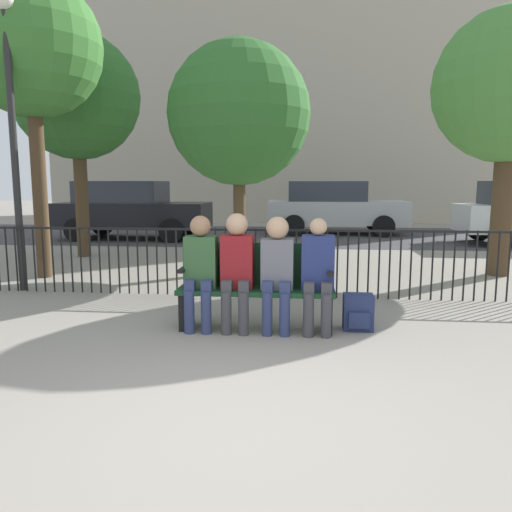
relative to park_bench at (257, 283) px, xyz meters
name	(u,v)px	position (x,y,z in m)	size (l,w,h in m)	color
ground_plane	(221,432)	(0.00, -2.35, -0.49)	(80.00, 80.00, 0.00)	gray
park_bench	(257,283)	(0.00, 0.00, 0.00)	(1.68, 0.45, 0.92)	#14381E
seated_person_0	(200,266)	(-0.59, -0.13, 0.20)	(0.34, 0.39, 1.23)	navy
seated_person_1	(237,265)	(-0.20, -0.13, 0.22)	(0.34, 0.39, 1.25)	#3D3D42
seated_person_2	(277,267)	(0.23, -0.13, 0.21)	(0.34, 0.39, 1.22)	navy
seated_person_3	(318,270)	(0.65, -0.13, 0.18)	(0.34, 0.39, 1.21)	#3D3D42
backpack	(358,312)	(1.10, 0.01, -0.30)	(0.32, 0.27, 0.39)	navy
fence_railing	(266,257)	(-0.02, 1.49, 0.07)	(9.01, 0.03, 0.95)	black
tree_0	(511,88)	(3.82, 3.51, 2.61)	(2.50, 2.50, 4.39)	#4C3823
tree_1	(31,48)	(-3.84, 2.59, 3.19)	(2.23, 2.23, 4.83)	#4C3823
tree_2	(239,114)	(-0.64, 3.45, 2.24)	(2.45, 2.45, 3.97)	#4C3823
tree_3	(77,97)	(-4.22, 4.95, 2.83)	(2.59, 2.59, 4.64)	#4C3823
lamp_post	(11,101)	(-3.62, 1.57, 2.22)	(0.28, 0.28, 4.18)	black
street_surface	(288,235)	(0.00, 9.65, -0.49)	(24.00, 6.00, 0.01)	#3D3D3F
parked_car_0	(334,207)	(1.40, 10.32, 0.35)	(4.20, 1.94, 1.62)	#B7B7BC
parked_car_1	(131,209)	(-4.39, 8.40, 0.35)	(4.20, 1.94, 1.62)	black
building_facade	(296,31)	(0.00, 17.65, 7.61)	(20.00, 6.00, 16.21)	#B2A893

